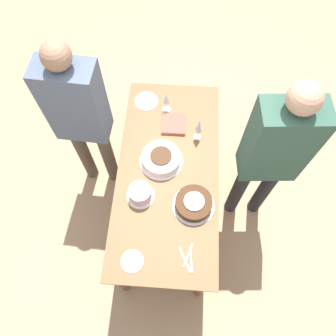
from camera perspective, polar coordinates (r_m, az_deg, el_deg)
ground_plane at (r=3.16m, az=0.00°, el=-6.48°), size 12.00×12.00×0.00m
dining_table at (r=2.58m, az=0.00°, el=-1.64°), size 1.68×0.77×0.75m
cake_center_white at (r=2.47m, az=-1.20°, el=1.65°), size 0.33×0.33×0.10m
cake_front_chocolate at (r=2.34m, az=4.49°, el=-6.17°), size 0.30×0.30×0.09m
cake_back_decorated at (r=2.35m, az=-4.87°, el=-4.44°), size 0.20×0.20×0.11m
wine_glass_near at (r=2.67m, az=-0.30°, el=11.91°), size 0.07×0.07×0.20m
wine_glass_far at (r=2.50m, az=5.38°, el=7.26°), size 0.06×0.06×0.23m
dessert_plate_left at (r=2.27m, az=-6.28°, el=-15.84°), size 0.15×0.15×0.01m
dessert_plate_right at (r=2.83m, az=-3.78°, el=11.54°), size 0.20×0.20×0.01m
fork_pile at (r=2.26m, az=3.49°, el=-15.43°), size 0.20×0.10×0.01m
napkin_stack at (r=2.67m, az=1.03°, el=7.65°), size 0.19×0.19×0.03m
person_cutting at (r=2.31m, az=17.71°, el=2.43°), size 0.25×0.42×1.72m
person_watching at (r=2.50m, az=-15.11°, el=8.97°), size 0.24×0.41×1.67m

